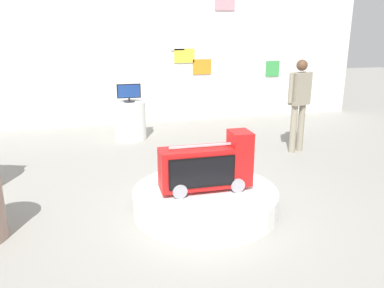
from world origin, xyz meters
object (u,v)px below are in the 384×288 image
(novelty_firetruck_tv, at_px, (208,167))
(shopper_browsing_near_truck, at_px, (299,99))
(tv_on_center_rear, at_px, (129,93))
(display_pedestal_center_rear, at_px, (130,120))
(main_display_pedestal, at_px, (205,200))

(novelty_firetruck_tv, bearing_deg, shopper_browsing_near_truck, 39.86)
(novelty_firetruck_tv, distance_m, shopper_browsing_near_truck, 3.12)
(novelty_firetruck_tv, xyz_separation_m, tv_on_center_rear, (-0.56, 3.66, 0.38))
(display_pedestal_center_rear, distance_m, shopper_browsing_near_truck, 3.43)
(main_display_pedestal, bearing_deg, tv_on_center_rear, 98.32)
(main_display_pedestal, height_order, tv_on_center_rear, tv_on_center_rear)
(main_display_pedestal, height_order, shopper_browsing_near_truck, shopper_browsing_near_truck)
(novelty_firetruck_tv, relative_size, display_pedestal_center_rear, 1.47)
(display_pedestal_center_rear, relative_size, tv_on_center_rear, 1.63)
(tv_on_center_rear, bearing_deg, shopper_browsing_near_truck, -29.80)
(main_display_pedestal, relative_size, shopper_browsing_near_truck, 1.08)
(main_display_pedestal, height_order, display_pedestal_center_rear, display_pedestal_center_rear)
(display_pedestal_center_rear, height_order, shopper_browsing_near_truck, shopper_browsing_near_truck)
(main_display_pedestal, relative_size, tv_on_center_rear, 3.82)
(display_pedestal_center_rear, xyz_separation_m, shopper_browsing_near_truck, (2.93, -1.68, 0.61))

